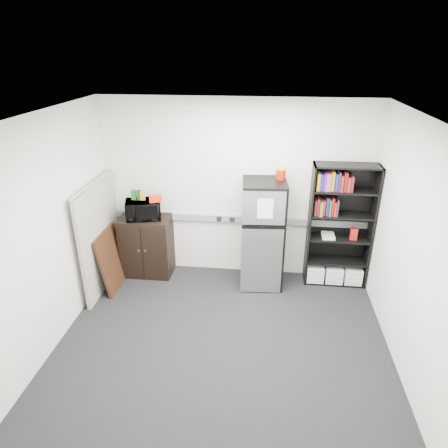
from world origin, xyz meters
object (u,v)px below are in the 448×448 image
(microwave, at_px, (143,210))
(refrigerator, at_px, (263,234))
(bookshelf, at_px, (339,227))
(cubicle_partition, at_px, (100,236))
(cabinet, at_px, (147,246))

(microwave, height_order, refrigerator, refrigerator)
(bookshelf, height_order, cubicle_partition, bookshelf)
(refrigerator, bearing_deg, cabinet, 173.51)
(bookshelf, height_order, refrigerator, bookshelf)
(cubicle_partition, distance_m, refrigerator, 2.35)
(bookshelf, xyz_separation_m, microwave, (-2.89, -0.08, 0.18))
(cabinet, relative_size, microwave, 1.87)
(bookshelf, distance_m, refrigerator, 1.12)
(refrigerator, bearing_deg, microwave, 174.02)
(cabinet, bearing_deg, microwave, -90.00)
(bookshelf, xyz_separation_m, refrigerator, (-1.10, -0.14, -0.11))
(cubicle_partition, relative_size, microwave, 3.19)
(bookshelf, relative_size, refrigerator, 1.15)
(bookshelf, distance_m, cabinet, 2.92)
(microwave, bearing_deg, cabinet, 74.31)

